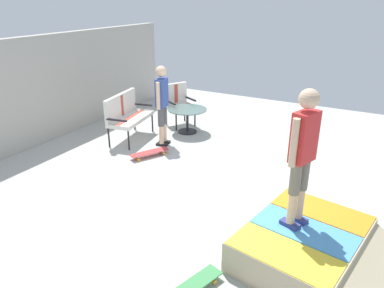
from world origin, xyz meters
TOP-DOWN VIEW (x-y plane):
  - ground_plane at (0.00, 0.00)m, footprint 12.00×12.00m
  - back_wall_cinderblock at (0.00, 4.00)m, footprint 9.00×0.20m
  - skate_ramp at (-0.96, -1.99)m, footprint 1.93×2.05m
  - patio_bench at (1.23, 2.46)m, footprint 1.33×0.76m
  - patio_chair_near_house at (2.63, 1.97)m, footprint 0.80×0.77m
  - patio_table at (2.25, 1.48)m, footprint 0.90×0.90m
  - person_watching at (1.34, 1.57)m, footprint 0.47×0.29m
  - person_skater at (-0.89, -1.81)m, footprint 0.46×0.32m
  - skateboard_by_bench at (0.65, 1.45)m, footprint 0.80×0.55m
  - skateboard_spare at (-2.11, -1.06)m, footprint 0.82×0.43m

SIDE VIEW (x-z plane):
  - ground_plane at x=0.00m, z-range -0.10..0.00m
  - skateboard_by_bench at x=0.65m, z-range 0.03..0.14m
  - skateboard_spare at x=-2.11m, z-range 0.03..0.14m
  - skate_ramp at x=-0.96m, z-range 0.00..0.42m
  - patio_table at x=2.25m, z-range 0.12..0.69m
  - patio_chair_near_house at x=2.63m, z-range 0.10..1.12m
  - patio_bench at x=1.23m, z-range 0.11..1.13m
  - person_watching at x=1.34m, z-range 0.14..1.84m
  - back_wall_cinderblock at x=0.00m, z-range 0.00..2.25m
  - person_skater at x=-0.89m, z-range 0.56..2.24m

